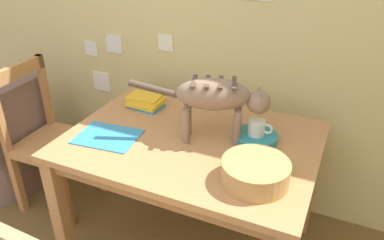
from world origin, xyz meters
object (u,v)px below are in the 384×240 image
saucer_bowl (255,138)px  wooden_chair_near (50,140)px  magazine (108,137)px  coffee_mug (257,128)px  wicker_armchair (1,150)px  dining_table (192,153)px  cat (218,97)px  wicker_basket (255,172)px  book_stack (145,102)px

saucer_bowl → wooden_chair_near: wooden_chair_near is taller
magazine → wooden_chair_near: 0.69m
saucer_bowl → coffee_mug: 0.06m
wicker_armchair → dining_table: bearing=-91.7°
coffee_mug → magazine: size_ratio=0.41×
dining_table → wicker_armchair: size_ratio=1.56×
cat → wicker_armchair: cat is taller
saucer_bowl → wicker_basket: 0.32m
dining_table → book_stack: bearing=152.1°
book_stack → wicker_armchair: size_ratio=0.27×
coffee_mug → book_stack: coffee_mug is taller
dining_table → wicker_armchair: 1.50m
wooden_chair_near → dining_table: bearing=87.2°
wicker_basket → wicker_armchair: 1.91m
cat → coffee_mug: 0.24m
saucer_bowl → wicker_basket: (0.09, -0.31, 0.03)m
magazine → wicker_armchair: 1.18m
dining_table → wicker_basket: bearing=-29.4°
coffee_mug → dining_table: bearing=-161.9°
cat → wicker_basket: size_ratio=2.25×
book_stack → wooden_chair_near: size_ratio=0.22×
dining_table → book_stack: book_stack is taller
magazine → book_stack: book_stack is taller
book_stack → coffee_mug: bearing=-8.9°
cat → wicker_basket: cat is taller
coffee_mug → wicker_armchair: coffee_mug is taller
wooden_chair_near → wicker_armchair: bearing=-89.3°
coffee_mug → saucer_bowl: bearing=-180.0°
wooden_chair_near → wicker_armchair: (-0.46, -0.02, -0.19)m
saucer_bowl → wooden_chair_near: 1.32m
magazine → book_stack: size_ratio=1.44×
saucer_bowl → cat: bearing=-161.4°
saucer_bowl → book_stack: book_stack is taller
dining_table → wicker_basket: 0.46m
magazine → wooden_chair_near: wooden_chair_near is taller
dining_table → cat: cat is taller
saucer_bowl → book_stack: bearing=171.1°
cat → wicker_armchair: (-1.57, -0.04, -0.69)m
book_stack → wooden_chair_near: 0.71m
wooden_chair_near → wicker_armchair: size_ratio=1.20×
coffee_mug → wooden_chair_near: 1.34m
coffee_mug → book_stack: size_ratio=0.58×
coffee_mug → wooden_chair_near: bearing=-176.6°
dining_table → book_stack: (-0.38, 0.20, 0.12)m
wicker_armchair → book_stack: bearing=-80.9°
cat → magazine: bearing=-86.4°
dining_table → wicker_armchair: wicker_armchair is taller
cat → wicker_basket: 0.40m
wicker_basket → saucer_bowl: bearing=105.4°
dining_table → wicker_basket: size_ratio=4.31×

